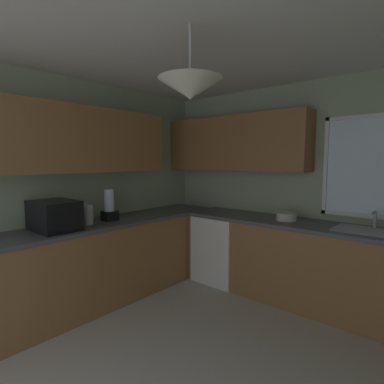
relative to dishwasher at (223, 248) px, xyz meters
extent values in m
plane|color=#B7B2A8|center=(0.88, -1.66, -0.43)|extent=(8.79, 8.79, 0.00)
cube|color=#9EAD8E|center=(0.88, 0.37, 0.81)|extent=(3.83, 0.06, 2.49)
cube|color=#9EAD8E|center=(-1.00, -1.66, 0.81)|extent=(0.06, 4.12, 2.49)
cube|color=white|center=(0.88, -1.66, 2.09)|extent=(3.83, 4.12, 0.06)
cube|color=silver|center=(1.70, 0.34, 1.09)|extent=(1.03, 0.02, 0.99)
cube|color=white|center=(1.70, 0.32, 1.60)|extent=(1.11, 0.04, 0.04)
cube|color=white|center=(1.70, 0.32, 0.57)|extent=(1.11, 0.04, 0.04)
cube|color=white|center=(1.17, 0.32, 1.09)|extent=(0.04, 0.04, 1.07)
cube|color=olive|center=(-0.81, -1.86, 1.37)|extent=(0.32, 2.80, 0.70)
cube|color=olive|center=(0.03, 0.18, 1.37)|extent=(2.01, 0.32, 0.70)
cylinder|color=#B7B7BC|center=(0.88, -1.66, 1.88)|extent=(0.02, 0.02, 0.35)
cone|color=silver|center=(0.88, -1.66, 1.64)|extent=(0.44, 0.44, 0.14)
cube|color=olive|center=(-0.66, -1.66, 0.00)|extent=(0.62, 3.70, 0.86)
cube|color=#4C4C51|center=(-0.66, -1.66, 0.45)|extent=(0.65, 3.73, 0.04)
cube|color=olive|center=(1.09, 0.03, 0.00)|extent=(2.89, 0.62, 0.86)
cube|color=#4C4C51|center=(1.09, 0.03, 0.45)|extent=(2.92, 0.65, 0.04)
cube|color=white|center=(0.00, 0.00, 0.00)|extent=(0.60, 0.60, 0.86)
cube|color=black|center=(-0.66, -1.91, 0.62)|extent=(0.48, 0.36, 0.29)
cylinder|color=#B7B7BC|center=(-0.64, -1.57, 0.58)|extent=(0.12, 0.12, 0.21)
cube|color=#9EA0A5|center=(1.70, 0.03, 0.48)|extent=(0.64, 0.40, 0.02)
cylinder|color=#B7B7BC|center=(1.70, 0.19, 0.56)|extent=(0.03, 0.03, 0.18)
cylinder|color=#B7B7BC|center=(1.70, 0.09, 0.65)|extent=(0.02, 0.20, 0.02)
cylinder|color=beige|center=(0.85, 0.03, 0.52)|extent=(0.22, 0.22, 0.09)
cube|color=black|center=(-0.66, -1.28, 0.53)|extent=(0.15, 0.15, 0.11)
cylinder|color=#B2BCC6|center=(-0.66, -1.28, 0.71)|extent=(0.12, 0.12, 0.25)
camera|label=1|loc=(2.30, -3.27, 1.16)|focal=28.84mm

